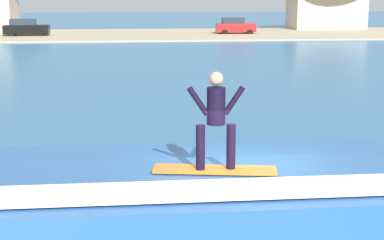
# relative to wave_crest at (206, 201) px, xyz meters

# --- Properties ---
(ground_plane) EXTENTS (260.00, 260.00, 0.00)m
(ground_plane) POSITION_rel_wave_crest_xyz_m (0.69, -0.05, -0.65)
(ground_plane) COLOR #28628F
(wave_crest) EXTENTS (8.10, 4.38, 1.38)m
(wave_crest) POSITION_rel_wave_crest_xyz_m (0.00, 0.00, 0.00)
(wave_crest) COLOR #2B5C97
(wave_crest) RESTS_ON ground_plane
(surfboard) EXTENTS (2.21, 0.83, 0.06)m
(surfboard) POSITION_rel_wave_crest_xyz_m (0.09, -0.54, 0.76)
(surfboard) COLOR orange
(surfboard) RESTS_ON wave_crest
(surfer) EXTENTS (1.01, 0.32, 1.71)m
(surfer) POSITION_rel_wave_crest_xyz_m (0.10, -0.59, 1.74)
(surfer) COLOR black
(surfer) RESTS_ON surfboard
(shoreline_bank) EXTENTS (120.00, 17.86, 0.16)m
(shoreline_bank) POSITION_rel_wave_crest_xyz_m (0.69, 54.02, -0.57)
(shoreline_bank) COLOR tan
(shoreline_bank) RESTS_ON ground_plane
(car_near_shore) EXTENTS (4.48, 2.12, 1.86)m
(car_near_shore) POSITION_rel_wave_crest_xyz_m (-11.59, 52.80, 0.30)
(car_near_shore) COLOR black
(car_near_shore) RESTS_ON ground_plane
(car_far_shore) EXTENTS (4.10, 2.20, 1.86)m
(car_far_shore) POSITION_rel_wave_crest_xyz_m (10.05, 53.57, 0.30)
(car_far_shore) COLOR red
(car_far_shore) RESTS_ON ground_plane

